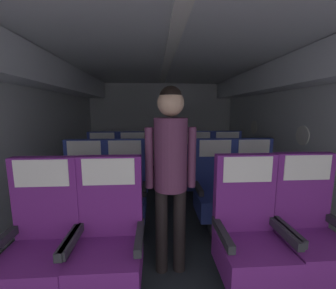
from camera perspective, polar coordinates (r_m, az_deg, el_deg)
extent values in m
cube|color=#23282D|center=(3.10, 0.32, -18.91)|extent=(3.84, 6.04, 0.02)
cube|color=silver|center=(3.20, -34.18, 0.76)|extent=(0.08, 5.64, 2.13)
cube|color=silver|center=(3.41, 32.51, 1.32)|extent=(0.08, 5.64, 2.13)
cube|color=silver|center=(2.82, 0.36, 23.26)|extent=(3.72, 5.64, 0.06)
cube|color=#B6BBBB|center=(5.59, -1.67, 5.19)|extent=(3.72, 0.06, 2.13)
cube|color=silver|center=(3.10, -31.65, 16.53)|extent=(0.40, 5.42, 0.36)
cube|color=silver|center=(3.29, 30.30, 16.13)|extent=(0.40, 5.42, 0.36)
cube|color=white|center=(2.81, 0.36, 22.47)|extent=(0.12, 5.08, 0.02)
cylinder|color=white|center=(3.38, 31.95, 2.04)|extent=(0.01, 0.26, 0.26)
cylinder|color=white|center=(4.59, 21.75, 4.26)|extent=(0.01, 0.26, 0.26)
cube|color=#6B237A|center=(1.95, -30.99, -26.15)|extent=(0.48, 0.47, 0.24)
cube|color=#6B237A|center=(1.91, -29.35, -12.17)|extent=(0.48, 0.09, 0.63)
cube|color=#28282D|center=(1.76, -24.42, -21.82)|extent=(0.05, 0.40, 0.06)
cube|color=#28282D|center=(1.96, -37.84, -19.62)|extent=(0.05, 0.40, 0.06)
cube|color=silver|center=(1.81, -30.49, -6.58)|extent=(0.38, 0.01, 0.20)
cube|color=#6B237A|center=(1.81, -15.58, -28.12)|extent=(0.48, 0.47, 0.24)
cube|color=#6B237A|center=(1.77, -14.86, -12.97)|extent=(0.48, 0.09, 0.63)
cube|color=#28282D|center=(1.67, -7.52, -22.85)|extent=(0.05, 0.40, 0.06)
cube|color=#28282D|center=(1.76, -23.78, -21.76)|extent=(0.05, 0.40, 0.06)
cube|color=silver|center=(1.66, -15.46, -6.98)|extent=(0.38, 0.01, 0.20)
cube|color=#38383D|center=(2.29, 33.32, -27.84)|extent=(0.17, 0.17, 0.24)
cube|color=#6B237A|center=(2.16, 33.91, -22.75)|extent=(0.48, 0.47, 0.24)
cube|color=#6B237A|center=(2.13, 31.74, -10.25)|extent=(0.48, 0.09, 0.63)
cube|color=#28282D|center=(1.94, 28.80, -19.03)|extent=(0.05, 0.40, 0.06)
cube|color=silver|center=(2.04, 32.97, -5.16)|extent=(0.38, 0.01, 0.20)
cube|color=#38383D|center=(2.06, 20.75, -31.57)|extent=(0.17, 0.17, 0.24)
cube|color=#6B237A|center=(1.92, 21.19, -26.16)|extent=(0.48, 0.47, 0.24)
cube|color=#6B237A|center=(1.87, 19.44, -11.92)|extent=(0.48, 0.09, 0.63)
cube|color=#28282D|center=(1.91, 28.21, -19.50)|extent=(0.05, 0.40, 0.06)
cube|color=#28282D|center=(1.73, 14.18, -21.78)|extent=(0.05, 0.40, 0.06)
cube|color=silver|center=(1.77, 20.37, -6.21)|extent=(0.38, 0.01, 0.20)
cube|color=#38383D|center=(2.83, -21.18, -19.45)|extent=(0.17, 0.17, 0.24)
cube|color=navy|center=(2.73, -21.47, -15.07)|extent=(0.48, 0.47, 0.24)
cube|color=navy|center=(2.77, -20.77, -5.22)|extent=(0.48, 0.09, 0.63)
cube|color=#28282D|center=(2.59, -16.83, -11.16)|extent=(0.05, 0.40, 0.06)
cube|color=#28282D|center=(2.73, -26.38, -10.68)|extent=(0.05, 0.40, 0.06)
cube|color=silver|center=(2.68, -21.30, -1.21)|extent=(0.38, 0.01, 0.20)
cube|color=#38383D|center=(2.74, -11.17, -20.06)|extent=(0.17, 0.17, 0.24)
cube|color=navy|center=(2.63, -11.33, -15.55)|extent=(0.48, 0.47, 0.24)
cube|color=navy|center=(2.67, -11.06, -5.31)|extent=(0.48, 0.09, 0.63)
cube|color=#28282D|center=(2.53, -6.23, -11.33)|extent=(0.05, 0.40, 0.06)
cube|color=#28282D|center=(2.59, -16.59, -11.16)|extent=(0.05, 0.40, 0.06)
cube|color=silver|center=(2.58, -11.33, -1.15)|extent=(0.38, 0.01, 0.20)
cube|color=#38383D|center=(2.94, 22.02, -18.37)|extent=(0.17, 0.17, 0.24)
cube|color=navy|center=(2.84, 22.31, -14.12)|extent=(0.48, 0.47, 0.24)
cube|color=navy|center=(2.88, 21.15, -4.70)|extent=(0.48, 0.09, 0.63)
cube|color=#28282D|center=(2.88, 26.73, -9.73)|extent=(0.05, 0.40, 0.06)
cube|color=#28282D|center=(2.68, 18.10, -10.55)|extent=(0.05, 0.40, 0.06)
cube|color=silver|center=(2.80, 21.78, -0.84)|extent=(0.38, 0.01, 0.20)
cube|color=#38383D|center=(2.79, 12.63, -19.54)|extent=(0.17, 0.17, 0.24)
cube|color=navy|center=(2.68, 12.81, -15.09)|extent=(0.48, 0.47, 0.24)
cube|color=navy|center=(2.72, 11.98, -5.07)|extent=(0.48, 0.09, 0.63)
cube|color=#28282D|center=(2.68, 17.76, -10.56)|extent=(0.05, 0.40, 0.06)
cube|color=#28282D|center=(2.55, 7.94, -11.19)|extent=(0.05, 0.40, 0.06)
cube|color=silver|center=(2.63, 12.39, -0.98)|extent=(0.38, 0.01, 0.20)
cube|color=#38383D|center=(3.64, -16.89, -12.66)|extent=(0.17, 0.17, 0.24)
cube|color=navy|center=(3.56, -17.06, -9.13)|extent=(0.48, 0.47, 0.24)
cube|color=navy|center=(3.64, -16.67, -1.69)|extent=(0.48, 0.09, 0.63)
cube|color=#28282D|center=(3.46, -13.51, -5.93)|extent=(0.05, 0.40, 0.06)
cube|color=#28282D|center=(3.57, -20.81, -5.82)|extent=(0.05, 0.40, 0.06)
cube|color=silver|center=(3.57, -16.99, 1.41)|extent=(0.38, 0.01, 0.20)
cube|color=#38383D|center=(3.56, -9.14, -12.90)|extent=(0.17, 0.17, 0.24)
cube|color=navy|center=(3.48, -9.24, -9.28)|extent=(0.48, 0.47, 0.24)
cube|color=navy|center=(3.56, -9.12, -1.66)|extent=(0.48, 0.09, 0.63)
cube|color=#28282D|center=(3.40, -5.47, -5.96)|extent=(0.05, 0.40, 0.06)
cube|color=#28282D|center=(3.45, -13.13, -5.95)|extent=(0.05, 0.40, 0.06)
cube|color=silver|center=(3.48, -9.27, 1.51)|extent=(0.38, 0.01, 0.20)
cube|color=#38383D|center=(3.75, 15.62, -11.98)|extent=(0.17, 0.17, 0.24)
cube|color=navy|center=(3.67, 15.77, -8.53)|extent=(0.48, 0.47, 0.24)
cube|color=navy|center=(3.75, 15.08, -1.32)|extent=(0.48, 0.09, 0.63)
cube|color=#28282D|center=(3.70, 19.28, -5.23)|extent=(0.05, 0.40, 0.06)
cube|color=#28282D|center=(3.55, 12.41, -5.53)|extent=(0.05, 0.40, 0.06)
cube|color=silver|center=(3.67, 15.44, 1.69)|extent=(0.38, 0.01, 0.20)
cube|color=#38383D|center=(3.63, 8.24, -12.44)|extent=(0.17, 0.17, 0.24)
cube|color=navy|center=(3.55, 8.32, -8.89)|extent=(0.48, 0.47, 0.24)
cube|color=navy|center=(3.63, 7.85, -1.42)|extent=(0.48, 0.09, 0.63)
cube|color=#28282D|center=(3.55, 12.04, -5.51)|extent=(0.05, 0.40, 0.06)
cube|color=#28282D|center=(3.45, 4.66, -5.74)|extent=(0.05, 0.40, 0.06)
cube|color=silver|center=(3.55, 8.07, 1.69)|extent=(0.38, 0.01, 0.20)
cylinder|color=black|center=(2.06, -1.73, -21.75)|extent=(0.11, 0.11, 0.77)
cylinder|color=black|center=(2.07, 3.03, -21.59)|extent=(0.11, 0.11, 0.77)
cylinder|color=#5B2D4C|center=(1.81, 0.70, -2.57)|extent=(0.28, 0.28, 0.61)
cylinder|color=#5B2D4C|center=(1.81, -5.00, -3.57)|extent=(0.07, 0.07, 0.51)
cylinder|color=#5B2D4C|center=(1.84, 6.31, -3.41)|extent=(0.07, 0.07, 0.51)
sphere|color=tan|center=(1.77, 0.72, 10.93)|extent=(0.22, 0.22, 0.22)
sphere|color=black|center=(1.78, 0.73, 12.34)|extent=(0.19, 0.19, 0.19)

